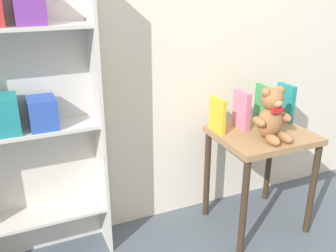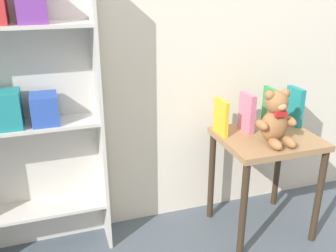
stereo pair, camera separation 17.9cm
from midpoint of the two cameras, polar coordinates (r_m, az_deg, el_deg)
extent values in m
cube|color=silver|center=(2.29, 7.90, 15.31)|extent=(4.80, 0.06, 2.50)
cube|color=beige|center=(2.05, -7.94, 1.13)|extent=(0.02, 0.22, 1.57)
cube|color=beige|center=(2.12, -18.15, 0.95)|extent=(0.74, 0.02, 1.57)
cube|color=beige|center=(2.25, -16.60, -12.02)|extent=(0.71, 0.21, 0.02)
cube|color=beige|center=(2.02, -18.09, -0.03)|extent=(0.71, 0.21, 0.02)
cube|color=beige|center=(1.91, -19.87, 14.15)|extent=(0.71, 0.21, 0.02)
cube|color=purple|center=(1.89, -17.52, 17.53)|extent=(0.13, 0.16, 0.19)
cube|color=teal|center=(1.98, -20.94, 2.31)|extent=(0.13, 0.16, 0.19)
cube|color=#2D51B7|center=(1.98, -15.85, 2.47)|extent=(0.13, 0.16, 0.16)
cube|color=#9E754C|center=(2.28, 17.11, -1.91)|extent=(0.55, 0.48, 0.04)
cylinder|color=#37291A|center=(2.15, 13.77, -12.73)|extent=(0.04, 0.04, 0.60)
cylinder|color=#37291A|center=(2.42, 23.98, -9.94)|extent=(0.04, 0.04, 0.60)
cylinder|color=#37291A|center=(2.46, 8.74, -7.66)|extent=(0.04, 0.04, 0.60)
cylinder|color=#37291A|center=(2.70, 18.24, -5.77)|extent=(0.04, 0.04, 0.60)
ellipsoid|color=#99663D|center=(2.17, 18.15, -0.03)|extent=(0.16, 0.12, 0.19)
sphere|color=#99663D|center=(2.13, 18.57, 3.40)|extent=(0.13, 0.13, 0.13)
sphere|color=#99663D|center=(2.09, 17.65, 4.46)|extent=(0.05, 0.05, 0.05)
sphere|color=#99663D|center=(2.15, 19.75, 4.63)|extent=(0.05, 0.05, 0.05)
ellipsoid|color=tan|center=(2.09, 19.39, 2.70)|extent=(0.05, 0.04, 0.04)
ellipsoid|color=#99663D|center=(2.10, 16.48, 0.13)|extent=(0.05, 0.10, 0.05)
ellipsoid|color=#99663D|center=(2.21, 20.33, 0.65)|extent=(0.05, 0.10, 0.05)
ellipsoid|color=#99663D|center=(2.11, 18.39, -2.67)|extent=(0.06, 0.11, 0.06)
ellipsoid|color=#99663D|center=(2.16, 20.26, -2.35)|extent=(0.06, 0.11, 0.06)
cube|color=red|center=(2.11, 19.21, 1.71)|extent=(0.07, 0.02, 0.03)
cube|color=gold|center=(2.21, 10.40, 1.34)|extent=(0.03, 0.15, 0.21)
cube|color=#D17093|center=(2.28, 14.15, 1.99)|extent=(0.04, 0.14, 0.23)
cube|color=#33934C|center=(2.38, 17.27, 2.71)|extent=(0.02, 0.13, 0.25)
cube|color=teal|center=(2.46, 20.70, 2.79)|extent=(0.04, 0.14, 0.24)
camera|label=1|loc=(0.09, -87.44, 1.01)|focal=40.00mm
camera|label=2|loc=(0.09, 92.56, -1.01)|focal=40.00mm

